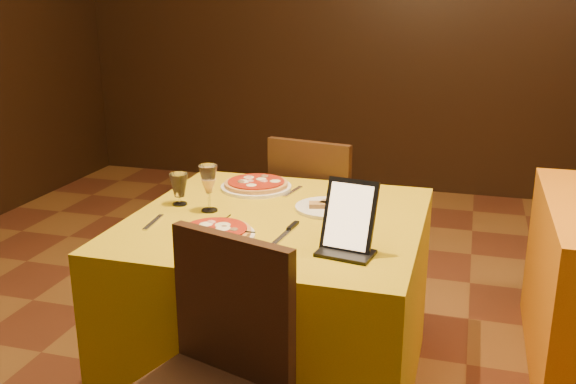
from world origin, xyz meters
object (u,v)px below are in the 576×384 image
(water_glass, at_px, (179,189))
(pizza_far, at_px, (256,185))
(pizza_near, at_px, (215,233))
(wine_glass, at_px, (209,188))
(chair_main_far, at_px, (324,221))
(main_table, at_px, (277,305))
(tablet, at_px, (349,216))

(water_glass, bearing_deg, pizza_far, 52.96)
(pizza_near, distance_m, wine_glass, 0.30)
(chair_main_far, xyz_separation_m, wine_glass, (-0.28, -0.82, 0.39))
(wine_glass, height_order, water_glass, wine_glass)
(pizza_near, height_order, wine_glass, wine_glass)
(main_table, relative_size, chair_main_far, 1.21)
(water_glass, bearing_deg, wine_glass, -15.53)
(main_table, height_order, water_glass, water_glass)
(pizza_near, bearing_deg, wine_glass, 116.80)
(wine_glass, xyz_separation_m, tablet, (0.60, -0.24, 0.03))
(chair_main_far, xyz_separation_m, pizza_far, (-0.20, -0.48, 0.31))
(wine_glass, bearing_deg, water_glass, 164.47)
(main_table, distance_m, water_glass, 0.61)
(chair_main_far, xyz_separation_m, pizza_near, (-0.14, -1.08, 0.31))
(main_table, xyz_separation_m, pizza_far, (-0.20, 0.33, 0.39))
(main_table, height_order, tablet, tablet)
(chair_main_far, bearing_deg, water_glass, 72.10)
(water_glass, bearing_deg, main_table, -4.39)
(main_table, xyz_separation_m, tablet, (0.33, -0.25, 0.49))
(main_table, relative_size, tablet, 4.51)
(chair_main_far, bearing_deg, tablet, 117.74)
(chair_main_far, bearing_deg, main_table, 100.60)
(main_table, relative_size, water_glass, 8.46)
(main_table, relative_size, pizza_near, 3.90)
(pizza_far, relative_size, water_glass, 2.39)
(main_table, distance_m, chair_main_far, 0.82)
(chair_main_far, distance_m, wine_glass, 0.95)
(tablet, bearing_deg, main_table, 152.08)
(pizza_near, bearing_deg, water_glass, 132.73)
(chair_main_far, relative_size, pizza_near, 3.23)
(chair_main_far, relative_size, tablet, 3.73)
(pizza_far, height_order, wine_glass, wine_glass)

